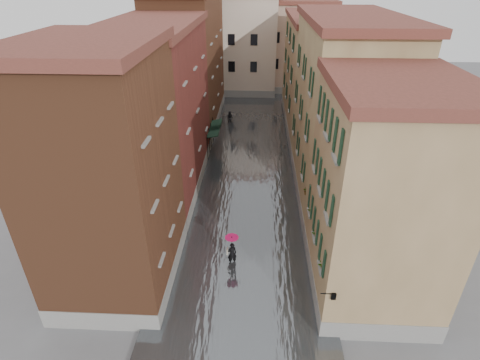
# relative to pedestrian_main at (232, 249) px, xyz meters

# --- Properties ---
(ground) EXTENTS (120.00, 120.00, 0.00)m
(ground) POSITION_rel_pedestrian_main_xyz_m (0.69, 0.77, -1.20)
(ground) COLOR #5E5E61
(ground) RESTS_ON ground
(floodwater) EXTENTS (10.00, 60.00, 0.20)m
(floodwater) POSITION_rel_pedestrian_main_xyz_m (0.69, 13.77, -1.10)
(floodwater) COLOR #4D5156
(floodwater) RESTS_ON ground
(building_left_near) EXTENTS (6.00, 8.00, 13.00)m
(building_left_near) POSITION_rel_pedestrian_main_xyz_m (-6.31, -1.23, 5.30)
(building_left_near) COLOR brown
(building_left_near) RESTS_ON ground
(building_left_mid) EXTENTS (6.00, 14.00, 12.50)m
(building_left_mid) POSITION_rel_pedestrian_main_xyz_m (-6.31, 9.77, 5.05)
(building_left_mid) COLOR maroon
(building_left_mid) RESTS_ON ground
(building_left_far) EXTENTS (6.00, 16.00, 14.00)m
(building_left_far) POSITION_rel_pedestrian_main_xyz_m (-6.31, 24.77, 5.80)
(building_left_far) COLOR brown
(building_left_far) RESTS_ON ground
(building_right_near) EXTENTS (6.00, 8.00, 11.50)m
(building_right_near) POSITION_rel_pedestrian_main_xyz_m (7.69, -1.23, 4.55)
(building_right_near) COLOR olive
(building_right_near) RESTS_ON ground
(building_right_mid) EXTENTS (6.00, 14.00, 13.00)m
(building_right_mid) POSITION_rel_pedestrian_main_xyz_m (7.69, 9.77, 5.30)
(building_right_mid) COLOR tan
(building_right_mid) RESTS_ON ground
(building_right_far) EXTENTS (6.00, 16.00, 11.50)m
(building_right_far) POSITION_rel_pedestrian_main_xyz_m (7.69, 24.77, 4.55)
(building_right_far) COLOR olive
(building_right_far) RESTS_ON ground
(building_end_cream) EXTENTS (12.00, 9.00, 13.00)m
(building_end_cream) POSITION_rel_pedestrian_main_xyz_m (-2.31, 38.77, 5.30)
(building_end_cream) COLOR beige
(building_end_cream) RESTS_ON ground
(building_end_pink) EXTENTS (10.00, 9.00, 12.00)m
(building_end_pink) POSITION_rel_pedestrian_main_xyz_m (6.69, 40.77, 4.80)
(building_end_pink) COLOR tan
(building_end_pink) RESTS_ON ground
(awning_near) EXTENTS (1.09, 2.93, 2.80)m
(awning_near) POSITION_rel_pedestrian_main_xyz_m (-2.79, 15.57, 1.26)
(awning_near) COLOR black
(awning_near) RESTS_ON ground
(awning_far) EXTENTS (1.09, 3.13, 2.80)m
(awning_far) POSITION_rel_pedestrian_main_xyz_m (-2.79, 17.19, 1.27)
(awning_far) COLOR black
(awning_far) RESTS_ON ground
(wall_lantern) EXTENTS (0.71, 0.22, 0.35)m
(wall_lantern) POSITION_rel_pedestrian_main_xyz_m (5.02, -5.23, 1.80)
(wall_lantern) COLOR black
(wall_lantern) RESTS_ON ground
(window_planters) EXTENTS (0.59, 10.62, 0.84)m
(window_planters) POSITION_rel_pedestrian_main_xyz_m (4.81, 1.35, 2.31)
(window_planters) COLOR brown
(window_planters) RESTS_ON ground
(pedestrian_main) EXTENTS (0.85, 0.85, 2.06)m
(pedestrian_main) POSITION_rel_pedestrian_main_xyz_m (0.00, 0.00, 0.00)
(pedestrian_main) COLOR black
(pedestrian_main) RESTS_ON ground
(pedestrian_far) EXTENTS (0.90, 0.76, 1.64)m
(pedestrian_far) POSITION_rel_pedestrian_main_xyz_m (-1.84, 23.97, -0.38)
(pedestrian_far) COLOR black
(pedestrian_far) RESTS_ON ground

